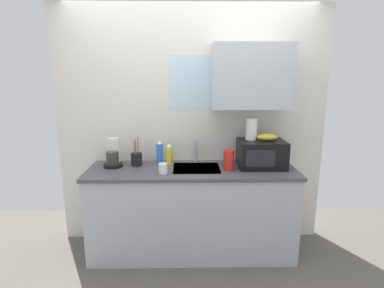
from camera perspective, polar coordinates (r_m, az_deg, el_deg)
kitchen_wall_assembly at (r=3.27m, az=1.70°, el=4.64°), size 2.83×0.42×2.50m
counter_unit at (r=3.22m, az=0.02°, el=-12.07°), size 2.06×0.63×0.90m
sink_faucet at (r=3.26m, az=0.72°, el=-1.33°), size 0.03×0.03×0.23m
microwave at (r=3.16m, az=12.67°, el=-1.79°), size 0.46×0.35×0.27m
banana_bunch at (r=3.13m, az=13.71°, el=1.24°), size 0.20×0.11×0.07m
paper_towel_roll at (r=3.13m, az=10.90°, el=2.77°), size 0.11×0.11×0.22m
coffee_maker at (r=3.22m, az=-14.31°, el=-2.14°), size 0.19×0.21×0.28m
dish_soap_bottle_yellow at (r=3.19m, az=-4.27°, el=-1.92°), size 0.07×0.07×0.22m
dish_soap_bottle_blue at (r=3.18m, az=-5.95°, el=-1.68°), size 0.07×0.07×0.25m
cereal_canister at (r=3.01m, az=6.77°, el=-2.97°), size 0.10×0.10×0.20m
mug_white at (r=2.92m, az=-5.37°, el=-4.52°), size 0.08×0.08×0.09m
utensil_crock at (r=3.19m, az=-10.20°, el=-2.70°), size 0.11×0.11×0.29m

